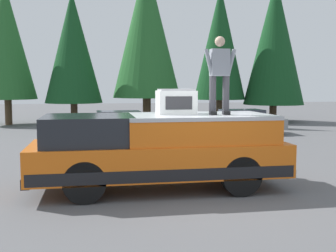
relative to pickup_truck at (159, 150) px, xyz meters
The scene contains 11 objects.
ground_plane 1.26m from the pickup_truck, 122.47° to the right, with size 90.00×90.00×0.00m, color #565659.
pickup_truck is the anchor object (origin of this frame).
compressor_unit 1.15m from the pickup_truck, 66.32° to the right, with size 0.65×0.84×0.56m.
person_on_truck_bed 2.13m from the pickup_truck, 99.06° to the right, with size 0.29×0.72×1.69m.
parked_car_grey 11.05m from the pickup_truck, 29.12° to the right, with size 1.64×4.10×1.16m.
parked_car_silver 9.51m from the pickup_truck, ahead, with size 1.64×4.10×1.16m.
conifer_far_left 19.00m from the pickup_truck, 31.82° to the right, with size 3.73×3.73×8.95m.
conifer_left 18.07m from the pickup_truck, 21.45° to the right, with size 3.20×3.20×8.42m.
conifer_center_left 16.67m from the pickup_truck, ahead, with size 4.02×4.02×9.61m.
conifer_center_right 16.41m from the pickup_truck, ahead, with size 3.28×3.28×7.63m.
conifer_right 18.05m from the pickup_truck, 20.72° to the left, with size 3.31×3.31×8.24m.
Camera 1 is at (-8.50, 2.19, 2.29)m, focal length 44.76 mm.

